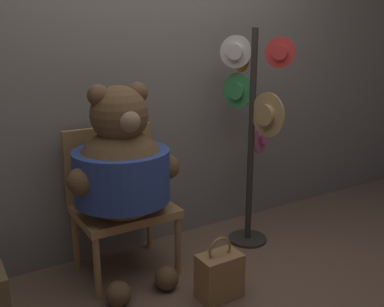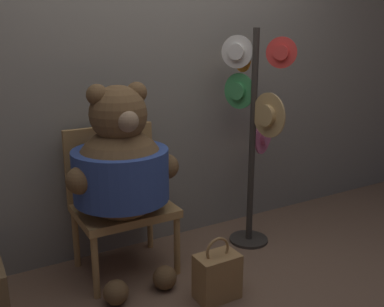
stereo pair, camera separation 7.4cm
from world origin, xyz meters
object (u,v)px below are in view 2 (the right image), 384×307
Objects in this scene: chair at (119,194)px; handbag_on_ground at (217,276)px; teddy_bear at (121,169)px; hat_display_rack at (255,123)px.

handbag_on_ground is at bearing -61.93° from chair.
handbag_on_ground is (0.37, -0.47, -0.57)m from teddy_bear.
hat_display_rack reaches higher than teddy_bear.
chair is 0.75× the size of teddy_bear.
teddy_bear is 1.00m from hat_display_rack.
teddy_bear is 0.80× the size of hat_display_rack.
hat_display_rack is 4.00× the size of handbag_on_ground.
teddy_bear is 0.83m from handbag_on_ground.
chair is 1.04m from hat_display_rack.
hat_display_rack is (0.98, 0.01, 0.17)m from teddy_bear.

